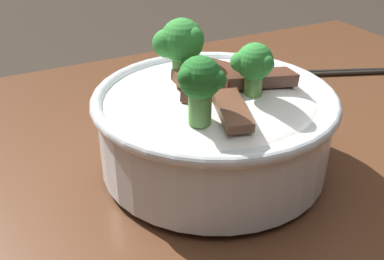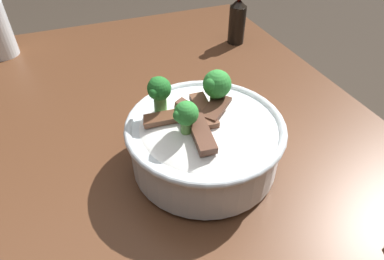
{
  "view_description": "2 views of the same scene",
  "coord_description": "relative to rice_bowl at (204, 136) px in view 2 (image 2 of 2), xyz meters",
  "views": [
    {
      "loc": [
        0.15,
        0.32,
        1.1
      ],
      "look_at": [
        -0.04,
        -0.03,
        0.88
      ],
      "focal_mm": 43.22,
      "sensor_mm": 36.0,
      "label": 1
    },
    {
      "loc": [
        -0.42,
        0.13,
        1.23
      ],
      "look_at": [
        -0.08,
        -0.01,
        0.91
      ],
      "focal_mm": 31.0,
      "sensor_mm": 36.0,
      "label": 2
    }
  ],
  "objects": [
    {
      "name": "dining_table",
      "position": [
        0.07,
        0.03,
        -0.18
      ],
      "size": [
        1.18,
        0.8,
        0.82
      ],
      "color": "#56331E",
      "rests_on": "ground"
    },
    {
      "name": "rice_bowl",
      "position": [
        0.0,
        0.0,
        0.0
      ],
      "size": [
        0.24,
        0.24,
        0.16
      ],
      "color": "silver",
      "rests_on": "dining_table"
    },
    {
      "name": "soy_sauce_bottle",
      "position": [
        0.39,
        -0.26,
        -0.0
      ],
      "size": [
        0.04,
        0.04,
        0.14
      ],
      "color": "black",
      "rests_on": "dining_table"
    }
  ]
}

